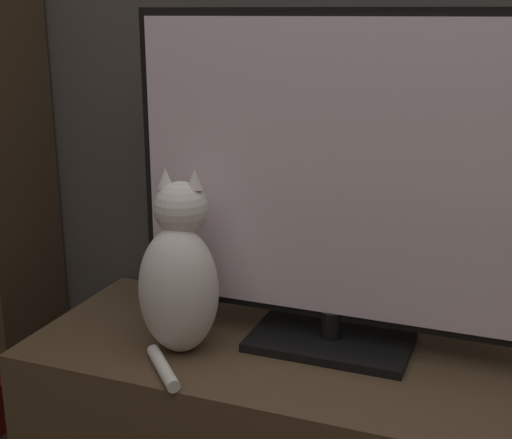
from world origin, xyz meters
TOP-DOWN VIEW (x-y plane):
  - tv at (-0.07, 0.98)m, footprint 0.92×0.22m
  - cat at (-0.38, 0.84)m, footprint 0.20×0.29m

SIDE VIEW (x-z plane):
  - cat at x=-0.38m, z-range 0.50..0.91m
  - tv at x=-0.07m, z-range 0.53..1.28m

